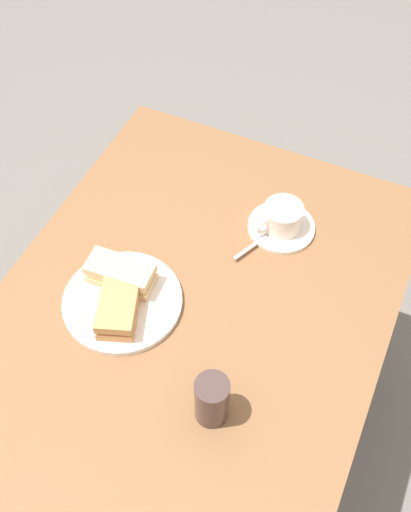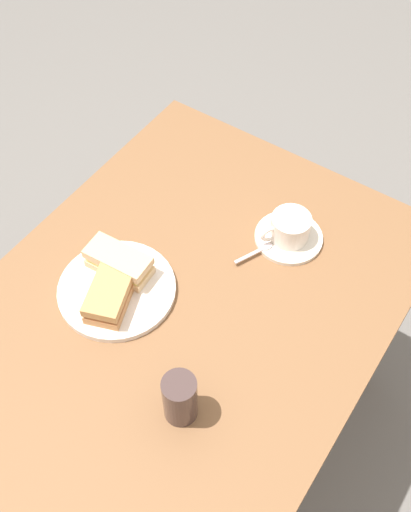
{
  "view_description": "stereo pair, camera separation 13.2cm",
  "coord_description": "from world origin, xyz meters",
  "px_view_note": "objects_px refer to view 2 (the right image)",
  "views": [
    {
      "loc": [
        -0.52,
        -0.31,
        1.79
      ],
      "look_at": [
        0.2,
        0.02,
        0.73
      ],
      "focal_mm": 42.93,
      "sensor_mm": 36.0,
      "label": 1
    },
    {
      "loc": [
        -0.45,
        -0.43,
        1.79
      ],
      "look_at": [
        0.2,
        0.02,
        0.73
      ],
      "focal_mm": 42.93,
      "sensor_mm": 36.0,
      "label": 2
    }
  ],
  "objects_px": {
    "sandwich_back": "(119,262)",
    "coffee_cup": "(290,227)",
    "dining_table": "(160,352)",
    "drinking_glass": "(180,398)",
    "spoon": "(260,250)",
    "sandwich_front": "(111,292)",
    "sandwich_plate": "(117,289)",
    "coffee_saucer": "(289,237)"
  },
  "relations": [
    {
      "from": "dining_table",
      "to": "drinking_glass",
      "type": "relative_size",
      "value": 10.47
    },
    {
      "from": "coffee_cup",
      "to": "spoon",
      "type": "height_order",
      "value": "coffee_cup"
    },
    {
      "from": "sandwich_front",
      "to": "coffee_cup",
      "type": "distance_m",
      "value": 0.42
    },
    {
      "from": "dining_table",
      "to": "coffee_saucer",
      "type": "height_order",
      "value": "coffee_saucer"
    },
    {
      "from": "dining_table",
      "to": "sandwich_front",
      "type": "bearing_deg",
      "value": 85.69
    },
    {
      "from": "sandwich_back",
      "to": "drinking_glass",
      "type": "xyz_separation_m",
      "value": [
        -0.18,
        -0.29,
        0.02
      ]
    },
    {
      "from": "coffee_cup",
      "to": "sandwich_front",
      "type": "bearing_deg",
      "value": 148.12
    },
    {
      "from": "drinking_glass",
      "to": "spoon",
      "type": "bearing_deg",
      "value": 9.86
    },
    {
      "from": "coffee_saucer",
      "to": "dining_table",
      "type": "bearing_deg",
      "value": 164.85
    },
    {
      "from": "sandwich_front",
      "to": "drinking_glass",
      "type": "xyz_separation_m",
      "value": [
        -0.12,
        -0.26,
        0.02
      ]
    },
    {
      "from": "dining_table",
      "to": "sandwich_back",
      "type": "bearing_deg",
      "value": 63.62
    },
    {
      "from": "dining_table",
      "to": "drinking_glass",
      "type": "distance_m",
      "value": 0.22
    },
    {
      "from": "sandwich_back",
      "to": "sandwich_plate",
      "type": "bearing_deg",
      "value": -150.49
    },
    {
      "from": "sandwich_back",
      "to": "spoon",
      "type": "xyz_separation_m",
      "value": [
        0.22,
        -0.22,
        -0.03
      ]
    },
    {
      "from": "sandwich_plate",
      "to": "sandwich_front",
      "type": "height_order",
      "value": "sandwich_front"
    },
    {
      "from": "sandwich_front",
      "to": "coffee_saucer",
      "type": "bearing_deg",
      "value": -31.88
    },
    {
      "from": "drinking_glass",
      "to": "sandwich_back",
      "type": "bearing_deg",
      "value": 57.76
    },
    {
      "from": "sandwich_front",
      "to": "spoon",
      "type": "bearing_deg",
      "value": -33.56
    },
    {
      "from": "dining_table",
      "to": "drinking_glass",
      "type": "xyz_separation_m",
      "value": [
        -0.11,
        -0.14,
        0.14
      ]
    },
    {
      "from": "sandwich_back",
      "to": "coffee_cup",
      "type": "xyz_separation_m",
      "value": [
        0.29,
        -0.26,
        0.0
      ]
    },
    {
      "from": "sandwich_front",
      "to": "sandwich_back",
      "type": "distance_m",
      "value": 0.08
    },
    {
      "from": "spoon",
      "to": "drinking_glass",
      "type": "bearing_deg",
      "value": -170.14
    },
    {
      "from": "coffee_saucer",
      "to": "drinking_glass",
      "type": "bearing_deg",
      "value": -175.59
    },
    {
      "from": "sandwich_plate",
      "to": "coffee_saucer",
      "type": "relative_size",
      "value": 1.63
    },
    {
      "from": "sandwich_front",
      "to": "coffee_saucer",
      "type": "distance_m",
      "value": 0.42
    },
    {
      "from": "drinking_glass",
      "to": "coffee_saucer",
      "type": "bearing_deg",
      "value": 4.41
    },
    {
      "from": "dining_table",
      "to": "sandwich_back",
      "type": "distance_m",
      "value": 0.21
    },
    {
      "from": "drinking_glass",
      "to": "dining_table",
      "type": "bearing_deg",
      "value": 51.79
    },
    {
      "from": "coffee_saucer",
      "to": "drinking_glass",
      "type": "distance_m",
      "value": 0.48
    },
    {
      "from": "sandwich_plate",
      "to": "coffee_saucer",
      "type": "bearing_deg",
      "value": -35.25
    },
    {
      "from": "sandwich_front",
      "to": "coffee_saucer",
      "type": "xyz_separation_m",
      "value": [
        0.36,
        -0.22,
        -0.03
      ]
    },
    {
      "from": "sandwich_back",
      "to": "coffee_cup",
      "type": "relative_size",
      "value": 1.36
    },
    {
      "from": "sandwich_back",
      "to": "drinking_glass",
      "type": "height_order",
      "value": "drinking_glass"
    },
    {
      "from": "coffee_saucer",
      "to": "drinking_glass",
      "type": "xyz_separation_m",
      "value": [
        -0.47,
        -0.04,
        0.05
      ]
    },
    {
      "from": "coffee_saucer",
      "to": "sandwich_front",
      "type": "bearing_deg",
      "value": 148.12
    },
    {
      "from": "dining_table",
      "to": "sandwich_plate",
      "type": "xyz_separation_m",
      "value": [
        0.04,
        0.13,
        0.09
      ]
    },
    {
      "from": "sandwich_front",
      "to": "coffee_cup",
      "type": "xyz_separation_m",
      "value": [
        0.36,
        -0.22,
        0.0
      ]
    },
    {
      "from": "spoon",
      "to": "drinking_glass",
      "type": "relative_size",
      "value": 0.8
    },
    {
      "from": "dining_table",
      "to": "drinking_glass",
      "type": "height_order",
      "value": "drinking_glass"
    },
    {
      "from": "sandwich_back",
      "to": "drinking_glass",
      "type": "distance_m",
      "value": 0.35
    },
    {
      "from": "dining_table",
      "to": "spoon",
      "type": "relative_size",
      "value": 13.06
    },
    {
      "from": "dining_table",
      "to": "coffee_saucer",
      "type": "xyz_separation_m",
      "value": [
        0.37,
        -0.1,
        0.08
      ]
    }
  ]
}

